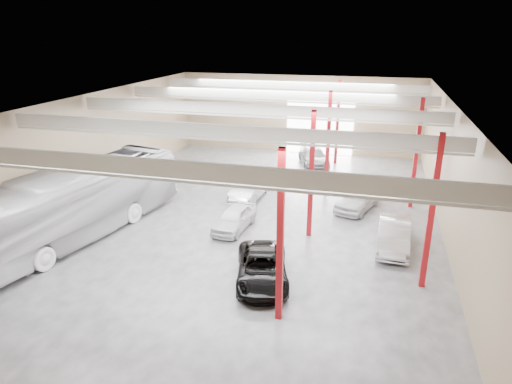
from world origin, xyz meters
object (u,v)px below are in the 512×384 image
at_px(coach_bus, 77,203).
at_px(car_right_far, 358,197).
at_px(car_row_a, 234,218).
at_px(car_row_b, 250,187).
at_px(car_right_near, 394,235).
at_px(car_row_c, 313,156).
at_px(black_sedan, 262,268).

relative_size(coach_bus, car_right_far, 3.10).
bearing_deg(car_right_far, car_row_a, -124.77).
relative_size(car_row_b, car_right_far, 1.04).
height_order(coach_bus, car_right_far, coach_bus).
relative_size(car_row_a, car_right_near, 0.86).
height_order(car_row_c, car_right_near, car_right_near).
relative_size(black_sedan, car_right_far, 1.09).
xyz_separation_m(black_sedan, car_right_near, (5.83, 5.02, 0.07)).
relative_size(car_right_near, car_right_far, 1.02).
relative_size(car_row_b, car_right_near, 1.01).
bearing_deg(car_row_c, car_row_a, -118.73).
height_order(car_row_b, car_row_c, car_row_b).
bearing_deg(car_row_a, black_sedan, -54.60).
bearing_deg(car_right_far, black_sedan, -91.73).
bearing_deg(car_row_b, coach_bus, -128.45).
height_order(black_sedan, car_row_a, black_sedan).
bearing_deg(car_row_b, car_right_far, 2.46).
distance_m(car_row_a, car_right_far, 8.36).
bearing_deg(car_right_near, car_row_b, 152.00).
relative_size(car_row_a, car_row_c, 0.78).
relative_size(black_sedan, car_row_b, 1.05).
xyz_separation_m(car_row_a, car_row_c, (2.53, 14.24, 0.06)).
distance_m(black_sedan, car_right_near, 7.69).
bearing_deg(car_row_a, car_right_far, 42.67).
distance_m(car_row_a, car_row_b, 5.23).
height_order(black_sedan, car_right_far, car_right_far).
relative_size(black_sedan, car_row_a, 1.25).
bearing_deg(car_row_a, car_row_b, 101.43).
xyz_separation_m(coach_bus, car_right_far, (14.70, 8.04, -1.18)).
xyz_separation_m(car_row_a, car_right_near, (8.79, -0.18, 0.09)).
bearing_deg(black_sedan, car_row_a, 104.67).
xyz_separation_m(car_row_b, car_row_c, (3.05, 9.04, -0.04)).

